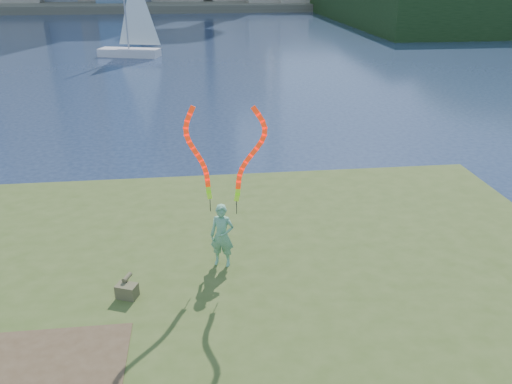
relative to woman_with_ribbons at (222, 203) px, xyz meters
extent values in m
plane|color=#18253E|center=(-1.17, -0.14, -2.26)|extent=(320.00, 320.00, 0.00)
cube|color=#3C4D1B|center=(-1.17, -2.64, -2.11)|extent=(20.00, 18.00, 0.30)
cube|color=#3C4D1B|center=(-1.17, -2.34, -1.86)|extent=(17.00, 15.00, 0.30)
cube|color=#3C4D1B|center=(-1.17, -2.14, -1.61)|extent=(14.00, 12.00, 0.30)
cube|color=#504A3A|center=(-1.17, 94.86, -1.66)|extent=(320.00, 40.00, 1.20)
imported|color=#127631|center=(-0.02, -0.03, -0.75)|extent=(0.60, 0.49, 1.43)
cylinder|color=black|center=(-0.24, 0.14, -0.09)|extent=(0.02, 0.02, 0.30)
cylinder|color=black|center=(0.30, -0.04, -0.09)|extent=(0.02, 0.02, 0.30)
cube|color=#4E462B|center=(-1.96, -1.01, -1.32)|extent=(0.47, 0.39, 0.28)
cylinder|color=#4E462B|center=(-1.96, -0.82, -1.13)|extent=(0.19, 0.28, 0.09)
cube|color=beige|center=(-5.83, 33.56, -1.96)|extent=(5.18, 2.93, 0.69)
cylinder|color=gray|center=(-5.83, 33.56, 1.88)|extent=(0.14, 0.14, 7.50)
camera|label=1|loc=(-0.38, -9.36, 4.49)|focal=35.00mm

